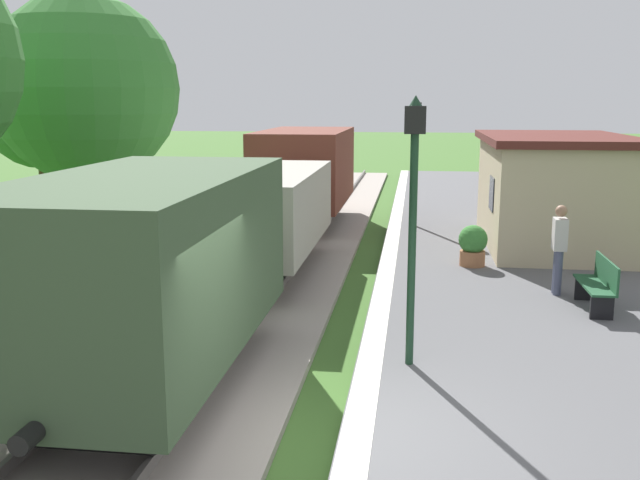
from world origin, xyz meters
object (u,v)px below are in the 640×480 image
at_px(potted_planter, 473,245).
at_px(lamp_post_far, 416,138).
at_px(tree_trackside_far, 85,89).
at_px(person_waiting, 559,246).
at_px(station_hut, 553,190).
at_px(lamp_post_near, 414,183).
at_px(bench_near_hut, 599,284).
at_px(tree_field_left, 39,114).
at_px(freight_train, 259,207).

height_order(potted_planter, lamp_post_far, lamp_post_far).
bearing_deg(tree_trackside_far, person_waiting, -10.79).
bearing_deg(lamp_post_far, station_hut, -34.57).
bearing_deg(lamp_post_near, bench_near_hut, 43.45).
bearing_deg(tree_field_left, station_hut, -8.14).
distance_m(person_waiting, tree_field_left, 15.86).
bearing_deg(potted_planter, station_hut, 51.23).
bearing_deg(bench_near_hut, tree_field_left, 151.54).
height_order(station_hut, lamp_post_far, lamp_post_far).
bearing_deg(tree_field_left, tree_trackside_far, -51.96).
distance_m(station_hut, tree_field_left, 15.05).
xyz_separation_m(potted_planter, lamp_post_far, (-1.32, 5.03, 2.08)).
xyz_separation_m(bench_near_hut, person_waiting, (-0.52, 0.97, 0.46)).
distance_m(freight_train, station_hut, 7.61).
height_order(lamp_post_near, lamp_post_far, same).
bearing_deg(potted_planter, tree_field_left, 159.37).
bearing_deg(lamp_post_far, lamp_post_near, -90.00).
distance_m(bench_near_hut, tree_field_left, 16.83).
xyz_separation_m(potted_planter, tree_trackside_far, (-8.75, -0.24, 3.40)).
height_order(lamp_post_far, tree_field_left, tree_field_left).
xyz_separation_m(bench_near_hut, lamp_post_far, (-3.26, 8.18, 2.08)).
bearing_deg(tree_trackside_far, tree_field_left, 128.04).
relative_size(station_hut, person_waiting, 3.39).
height_order(freight_train, tree_trackside_far, tree_trackside_far).
height_order(potted_planter, lamp_post_near, lamp_post_near).
height_order(lamp_post_near, tree_field_left, tree_field_left).
distance_m(station_hut, lamp_post_far, 4.35).
relative_size(freight_train, lamp_post_far, 5.24).
xyz_separation_m(station_hut, lamp_post_near, (-3.45, -8.88, 1.15)).
bearing_deg(tree_trackside_far, potted_planter, 1.59).
bearing_deg(station_hut, tree_trackside_far, -165.10).
relative_size(lamp_post_far, tree_field_left, 0.73).
bearing_deg(station_hut, person_waiting, -98.41).
bearing_deg(tree_trackside_far, lamp_post_far, 35.38).
relative_size(station_hut, potted_planter, 6.33).
height_order(bench_near_hut, person_waiting, person_waiting).
relative_size(potted_planter, tree_field_left, 0.18).
height_order(station_hut, lamp_post_near, lamp_post_near).
distance_m(bench_near_hut, potted_planter, 3.69).
bearing_deg(lamp_post_far, tree_trackside_far, -144.62).
xyz_separation_m(potted_planter, tree_field_left, (-12.67, 4.77, 2.72)).
bearing_deg(freight_train, bench_near_hut, -19.81).
bearing_deg(bench_near_hut, lamp_post_far, 111.72).
relative_size(freight_train, station_hut, 3.34).
bearing_deg(bench_near_hut, tree_trackside_far, 164.80).
relative_size(person_waiting, potted_planter, 1.87).
bearing_deg(tree_field_left, freight_train, -34.69).
bearing_deg(person_waiting, potted_planter, -55.37).
height_order(station_hut, tree_trackside_far, tree_trackside_far).
bearing_deg(potted_planter, tree_trackside_far, -178.41).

